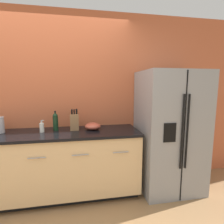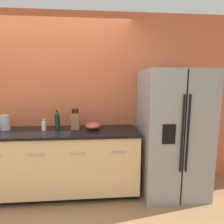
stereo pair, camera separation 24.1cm
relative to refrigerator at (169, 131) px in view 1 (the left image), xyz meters
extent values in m
cube|color=#BC5B38|center=(-1.78, 0.40, 0.43)|extent=(10.00, 0.05, 2.60)
cube|color=black|center=(-1.54, 0.09, -0.82)|extent=(2.03, 0.54, 0.09)
cube|color=#E0B77F|center=(-1.54, 0.05, -0.38)|extent=(2.07, 0.62, 0.79)
cube|color=black|center=(-1.54, 0.04, 0.03)|extent=(2.09, 0.64, 0.03)
cylinder|color=#99999E|center=(-1.79, -0.27, -0.16)|extent=(0.20, 0.01, 0.01)
cylinder|color=#99999E|center=(-1.29, -0.27, -0.16)|extent=(0.20, 0.01, 0.01)
cylinder|color=#99999E|center=(-0.79, -0.27, -0.16)|extent=(0.20, 0.01, 0.01)
cube|color=gray|center=(0.00, 0.00, 0.00)|extent=(0.87, 0.72, 1.73)
cube|color=black|center=(0.00, -0.36, 0.00)|extent=(0.01, 0.01, 1.70)
cylinder|color=black|center=(-0.03, -0.38, 0.09)|extent=(0.02, 0.02, 0.95)
cylinder|color=black|center=(0.04, -0.38, 0.09)|extent=(0.02, 0.02, 0.95)
cube|color=black|center=(-0.20, -0.37, 0.09)|extent=(0.16, 0.01, 0.24)
cube|color=olive|center=(-1.36, 0.12, 0.16)|extent=(0.12, 0.11, 0.22)
cylinder|color=black|center=(-1.39, 0.14, 0.31)|extent=(0.02, 0.03, 0.07)
cylinder|color=black|center=(-1.39, 0.11, 0.31)|extent=(0.02, 0.03, 0.06)
cylinder|color=black|center=(-1.36, 0.14, 0.31)|extent=(0.01, 0.03, 0.06)
cylinder|color=black|center=(-1.36, 0.11, 0.31)|extent=(0.02, 0.03, 0.07)
cylinder|color=black|center=(-1.33, 0.14, 0.31)|extent=(0.02, 0.04, 0.07)
cylinder|color=black|center=(-1.33, 0.11, 0.31)|extent=(0.02, 0.04, 0.08)
cylinder|color=black|center=(-1.62, 0.15, 0.15)|extent=(0.07, 0.07, 0.19)
sphere|color=black|center=(-1.62, 0.15, 0.25)|extent=(0.07, 0.07, 0.07)
cylinder|color=black|center=(-1.62, 0.15, 0.28)|extent=(0.02, 0.02, 0.07)
cylinder|color=black|center=(-1.62, 0.15, 0.32)|extent=(0.03, 0.03, 0.02)
cylinder|color=silver|center=(-1.79, 0.08, 0.11)|extent=(0.06, 0.06, 0.12)
cylinder|color=#B2B2B5|center=(-1.79, 0.08, 0.19)|extent=(0.02, 0.02, 0.04)
cylinder|color=#B2B2B5|center=(-1.77, 0.08, 0.21)|extent=(0.03, 0.01, 0.01)
ellipsoid|color=#B24C38|center=(-1.11, 0.10, 0.10)|extent=(0.22, 0.22, 0.10)
camera|label=1|loc=(-1.27, -2.30, 0.65)|focal=28.00mm
camera|label=2|loc=(-1.03, -2.33, 0.65)|focal=28.00mm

